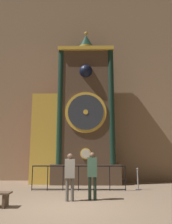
# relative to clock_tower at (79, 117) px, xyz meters

# --- Properties ---
(ground_plane) EXTENTS (28.00, 28.00, 0.00)m
(ground_plane) POSITION_rel_clock_tower_xyz_m (-0.06, -5.29, -3.62)
(ground_plane) COLOR #75604C
(cathedral_back_wall) EXTENTS (24.00, 0.32, 13.00)m
(cathedral_back_wall) POSITION_rel_clock_tower_xyz_m (-0.15, 1.27, 2.87)
(cathedral_back_wall) COLOR #997A5B
(cathedral_back_wall) RESTS_ON ground_plane
(clock_tower) EXTENTS (4.79, 1.81, 8.90)m
(clock_tower) POSITION_rel_clock_tower_xyz_m (0.00, 0.00, 0.00)
(clock_tower) COLOR brown
(clock_tower) RESTS_ON ground_plane
(railing_fence) EXTENTS (4.12, 0.05, 1.07)m
(railing_fence) POSITION_rel_clock_tower_xyz_m (0.13, -2.28, -3.03)
(railing_fence) COLOR black
(railing_fence) RESTS_ON ground_plane
(visitor_near) EXTENTS (0.35, 0.23, 1.59)m
(visitor_near) POSITION_rel_clock_tower_xyz_m (-0.05, -4.38, -2.66)
(visitor_near) COLOR #58554F
(visitor_near) RESTS_ON ground_plane
(visitor_far) EXTENTS (0.35, 0.24, 1.63)m
(visitor_far) POSITION_rel_clock_tower_xyz_m (0.72, -4.19, -2.64)
(visitor_far) COLOR #213427
(visitor_far) RESTS_ON ground_plane
(stanchion_post) EXTENTS (0.28, 0.28, 0.95)m
(stanchion_post) POSITION_rel_clock_tower_xyz_m (2.78, -2.00, -3.32)
(stanchion_post) COLOR gray
(stanchion_post) RESTS_ON ground_plane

